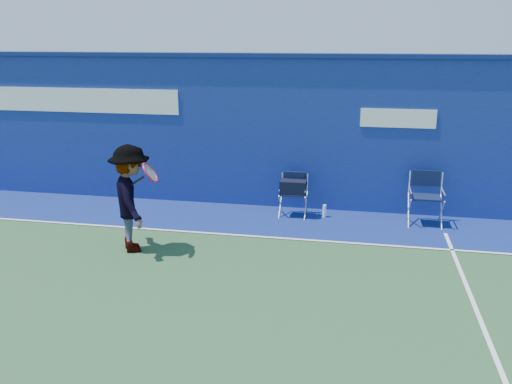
% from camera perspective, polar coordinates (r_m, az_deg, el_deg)
% --- Properties ---
extents(ground, '(80.00, 80.00, 0.00)m').
position_cam_1_polar(ground, '(7.13, -15.02, -12.94)').
color(ground, '#2A4E2C').
rests_on(ground, ground).
extents(stadium_wall, '(24.00, 0.50, 3.08)m').
position_cam_1_polar(stadium_wall, '(11.29, -4.13, 6.64)').
color(stadium_wall, navy).
rests_on(stadium_wall, ground).
extents(out_of_bounds_strip, '(24.00, 1.80, 0.01)m').
position_cam_1_polar(out_of_bounds_strip, '(10.64, -5.48, -2.58)').
color(out_of_bounds_strip, navy).
rests_on(out_of_bounds_strip, ground).
extents(court_lines, '(24.00, 12.00, 0.01)m').
position_cam_1_polar(court_lines, '(7.60, -13.05, -10.78)').
color(court_lines, white).
rests_on(court_lines, out_of_bounds_strip).
extents(directors_chair_left, '(0.50, 0.46, 0.84)m').
position_cam_1_polar(directors_chair_left, '(10.56, 3.95, -0.67)').
color(directors_chair_left, silver).
rests_on(directors_chair_left, ground).
extents(directors_chair_right, '(0.59, 0.53, 0.98)m').
position_cam_1_polar(directors_chair_right, '(10.56, 17.36, -1.67)').
color(directors_chair_right, silver).
rests_on(directors_chair_right, ground).
extents(water_bottle, '(0.07, 0.07, 0.25)m').
position_cam_1_polar(water_bottle, '(10.61, 7.21, -2.00)').
color(water_bottle, white).
rests_on(water_bottle, ground).
extents(tennis_player, '(1.14, 1.31, 1.75)m').
position_cam_1_polar(tennis_player, '(8.95, -12.99, -0.68)').
color(tennis_player, '#EA4738').
rests_on(tennis_player, ground).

